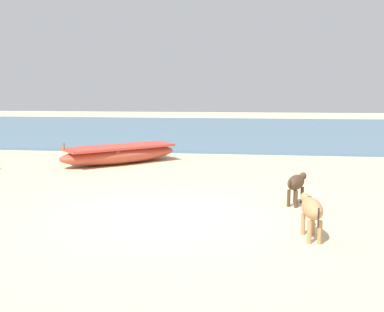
{
  "coord_description": "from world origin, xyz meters",
  "views": [
    {
      "loc": [
        1.34,
        -6.9,
        2.09
      ],
      "look_at": [
        0.03,
        2.9,
        0.6
      ],
      "focal_mm": 39.05,
      "sensor_mm": 36.0,
      "label": 1
    }
  ],
  "objects": [
    {
      "name": "sea_water",
      "position": [
        0.0,
        17.42,
        0.04
      ],
      "size": [
        60.0,
        20.0,
        0.08
      ],
      "primitive_type": "cube",
      "color": "slate",
      "rests_on": "ground"
    },
    {
      "name": "calf_far_tan",
      "position": [
        2.27,
        -0.9,
        0.43
      ],
      "size": [
        0.33,
        0.93,
        0.6
      ],
      "rotation": [
        0.0,
        0.0,
        1.67
      ],
      "color": "tan",
      "rests_on": "ground"
    },
    {
      "name": "calf_near_dark",
      "position": [
        2.28,
        0.98,
        0.41
      ],
      "size": [
        0.52,
        0.85,
        0.57
      ],
      "rotation": [
        0.0,
        0.0,
        1.15
      ],
      "color": "#4C3323",
      "rests_on": "ground"
    },
    {
      "name": "ground",
      "position": [
        0.0,
        0.0,
        0.0
      ],
      "size": [
        80.0,
        80.0,
        0.0
      ],
      "primitive_type": "plane",
      "color": "beige"
    },
    {
      "name": "fishing_boat_4",
      "position": [
        -2.44,
        5.1,
        0.29
      ],
      "size": [
        3.47,
        3.31,
        0.74
      ],
      "rotation": [
        0.0,
        0.0,
        3.88
      ],
      "color": "#B74733",
      "rests_on": "ground"
    }
  ]
}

